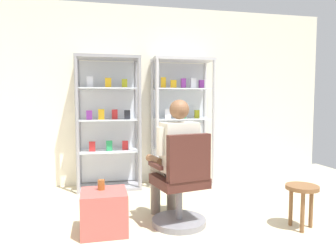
{
  "coord_description": "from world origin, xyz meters",
  "views": [
    {
      "loc": [
        -0.71,
        -1.94,
        1.29
      ],
      "look_at": [
        0.05,
        1.46,
        1.0
      ],
      "focal_mm": 34.1,
      "sensor_mm": 36.0,
      "label": 1
    }
  ],
  "objects_px": {
    "display_cabinet_left": "(108,122)",
    "office_chair": "(182,188)",
    "seated_shopkeeper": "(175,155)",
    "wooden_stool": "(302,194)",
    "tea_glass": "(101,185)",
    "storage_crate": "(104,212)",
    "display_cabinet_right": "(181,121)"
  },
  "relations": [
    {
      "from": "display_cabinet_left",
      "to": "office_chair",
      "type": "distance_m",
      "value": 1.87
    },
    {
      "from": "office_chair",
      "to": "seated_shopkeeper",
      "type": "relative_size",
      "value": 0.74
    },
    {
      "from": "display_cabinet_left",
      "to": "wooden_stool",
      "type": "xyz_separation_m",
      "value": [
        1.82,
        -1.96,
        -0.61
      ]
    },
    {
      "from": "display_cabinet_left",
      "to": "tea_glass",
      "type": "xyz_separation_m",
      "value": [
        -0.13,
        -1.56,
        -0.51
      ]
    },
    {
      "from": "seated_shopkeeper",
      "to": "wooden_stool",
      "type": "distance_m",
      "value": 1.33
    },
    {
      "from": "office_chair",
      "to": "seated_shopkeeper",
      "type": "height_order",
      "value": "seated_shopkeeper"
    },
    {
      "from": "display_cabinet_left",
      "to": "seated_shopkeeper",
      "type": "bearing_deg",
      "value": -67.21
    },
    {
      "from": "seated_shopkeeper",
      "to": "storage_crate",
      "type": "height_order",
      "value": "seated_shopkeeper"
    },
    {
      "from": "seated_shopkeeper",
      "to": "storage_crate",
      "type": "bearing_deg",
      "value": -169.79
    },
    {
      "from": "display_cabinet_left",
      "to": "wooden_stool",
      "type": "bearing_deg",
      "value": -47.17
    },
    {
      "from": "display_cabinet_left",
      "to": "seated_shopkeeper",
      "type": "distance_m",
      "value": 1.64
    },
    {
      "from": "office_chair",
      "to": "wooden_stool",
      "type": "xyz_separation_m",
      "value": [
        1.16,
        -0.31,
        -0.04
      ]
    },
    {
      "from": "display_cabinet_left",
      "to": "tea_glass",
      "type": "height_order",
      "value": "display_cabinet_left"
    },
    {
      "from": "office_chair",
      "to": "display_cabinet_left",
      "type": "bearing_deg",
      "value": 111.78
    },
    {
      "from": "office_chair",
      "to": "storage_crate",
      "type": "height_order",
      "value": "office_chair"
    },
    {
      "from": "seated_shopkeeper",
      "to": "tea_glass",
      "type": "xyz_separation_m",
      "value": [
        -0.76,
        -0.07,
        -0.26
      ]
    },
    {
      "from": "display_cabinet_left",
      "to": "office_chair",
      "type": "height_order",
      "value": "display_cabinet_left"
    },
    {
      "from": "display_cabinet_left",
      "to": "wooden_stool",
      "type": "relative_size",
      "value": 4.32
    },
    {
      "from": "wooden_stool",
      "to": "display_cabinet_right",
      "type": "bearing_deg",
      "value": 110.12
    },
    {
      "from": "office_chair",
      "to": "tea_glass",
      "type": "xyz_separation_m",
      "value": [
        -0.79,
        0.09,
        0.06
      ]
    },
    {
      "from": "office_chair",
      "to": "storage_crate",
      "type": "bearing_deg",
      "value": 177.98
    },
    {
      "from": "display_cabinet_right",
      "to": "seated_shopkeeper",
      "type": "relative_size",
      "value": 1.47
    },
    {
      "from": "storage_crate",
      "to": "display_cabinet_right",
      "type": "bearing_deg",
      "value": 53.32
    },
    {
      "from": "office_chair",
      "to": "wooden_stool",
      "type": "distance_m",
      "value": 1.2
    },
    {
      "from": "tea_glass",
      "to": "storage_crate",
      "type": "bearing_deg",
      "value": -69.97
    },
    {
      "from": "seated_shopkeeper",
      "to": "storage_crate",
      "type": "distance_m",
      "value": 0.91
    },
    {
      "from": "storage_crate",
      "to": "wooden_stool",
      "type": "bearing_deg",
      "value": -9.92
    },
    {
      "from": "seated_shopkeeper",
      "to": "tea_glass",
      "type": "height_order",
      "value": "seated_shopkeeper"
    },
    {
      "from": "storage_crate",
      "to": "wooden_stool",
      "type": "relative_size",
      "value": 0.99
    },
    {
      "from": "display_cabinet_right",
      "to": "tea_glass",
      "type": "distance_m",
      "value": 2.06
    },
    {
      "from": "display_cabinet_left",
      "to": "tea_glass",
      "type": "bearing_deg",
      "value": -94.82
    },
    {
      "from": "seated_shopkeeper",
      "to": "tea_glass",
      "type": "distance_m",
      "value": 0.8
    }
  ]
}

